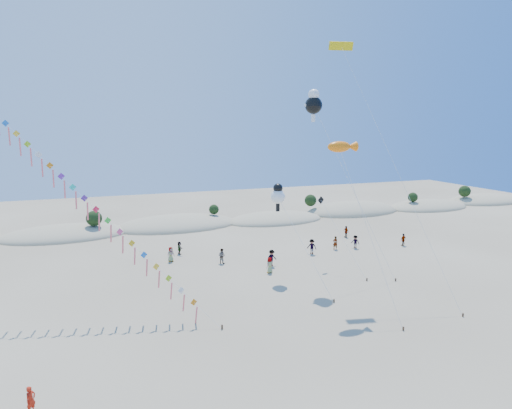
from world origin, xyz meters
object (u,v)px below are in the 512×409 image
at_px(fish_kite, 342,147).
at_px(parafoil_kite, 343,51).
at_px(kite_train, 46,163).
at_px(flyer_foreground, 31,400).

height_order(fish_kite, parafoil_kite, parafoil_kite).
distance_m(kite_train, fish_kite, 24.75).
xyz_separation_m(kite_train, parafoil_kite, (26.77, -1.43, 10.14)).
xyz_separation_m(kite_train, flyer_foreground, (-0.04, -15.37, -11.56)).
bearing_deg(fish_kite, flyer_foreground, -160.55).
relative_size(kite_train, fish_kite, 1.69).
distance_m(fish_kite, flyer_foreground, 28.25).
height_order(kite_train, flyer_foreground, kite_train).
height_order(kite_train, fish_kite, kite_train).
bearing_deg(fish_kite, parafoil_kite, 61.18).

